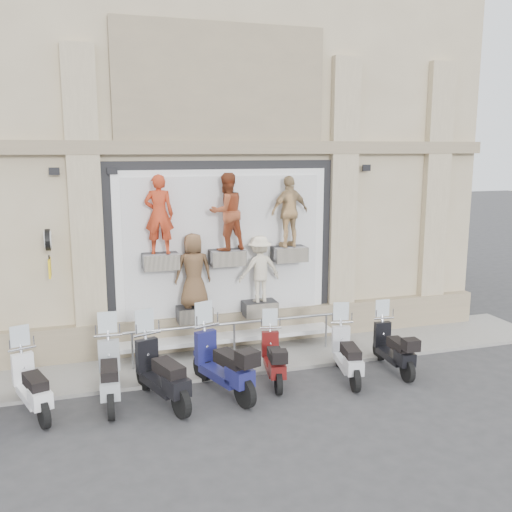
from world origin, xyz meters
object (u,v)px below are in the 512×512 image
at_px(scooter_e, 222,352).
at_px(scooter_b, 31,374).
at_px(scooter_f, 274,349).
at_px(scooter_g, 347,345).
at_px(scooter_c, 109,362).
at_px(clock_sign_bracket, 48,247).
at_px(guard_rail, 234,341).
at_px(scooter_h, 394,339).
at_px(scooter_d, 161,361).

bearing_deg(scooter_e, scooter_b, 158.55).
bearing_deg(scooter_f, scooter_g, -0.77).
distance_m(scooter_c, scooter_f, 3.33).
bearing_deg(scooter_b, scooter_g, -20.86).
xyz_separation_m(clock_sign_bracket, scooter_g, (5.91, -2.19, -2.05)).
height_order(scooter_e, scooter_g, scooter_e).
bearing_deg(clock_sign_bracket, scooter_e, -33.61).
height_order(clock_sign_bracket, scooter_e, clock_sign_bracket).
distance_m(scooter_b, scooter_e, 3.57).
relative_size(clock_sign_bracket, scooter_f, 0.58).
bearing_deg(scooter_f, clock_sign_bracket, 167.39).
height_order(guard_rail, scooter_c, scooter_c).
relative_size(scooter_e, scooter_f, 1.22).
bearing_deg(scooter_h, scooter_b, -177.85).
xyz_separation_m(guard_rail, scooter_g, (2.01, -1.72, 0.29)).
relative_size(scooter_d, scooter_f, 1.20).
bearing_deg(scooter_g, scooter_d, -168.11).
relative_size(scooter_b, scooter_d, 0.90).
distance_m(scooter_b, scooter_g, 6.27).
xyz_separation_m(scooter_d, scooter_g, (3.92, 0.01, -0.10)).
bearing_deg(scooter_g, scooter_h, 16.71).
bearing_deg(guard_rail, scooter_e, -112.76).
relative_size(scooter_f, scooter_g, 0.94).
bearing_deg(scooter_b, scooter_h, -19.72).
xyz_separation_m(scooter_b, scooter_e, (3.56, -0.20, 0.10)).
bearing_deg(scooter_c, scooter_e, -3.74).
xyz_separation_m(guard_rail, scooter_c, (-2.86, -1.42, 0.35)).
relative_size(scooter_f, scooter_h, 0.98).
bearing_deg(scooter_d, scooter_c, 143.50).
distance_m(guard_rail, scooter_g, 2.66).
distance_m(guard_rail, scooter_h, 3.58).
height_order(scooter_d, scooter_f, scooter_d).
xyz_separation_m(scooter_f, scooter_g, (1.54, -0.31, 0.04)).
bearing_deg(scooter_h, guard_rail, 156.34).
bearing_deg(scooter_e, scooter_c, 155.24).
relative_size(clock_sign_bracket, scooter_d, 0.49).
xyz_separation_m(clock_sign_bracket, scooter_e, (3.20, -2.13, -1.93)).
relative_size(guard_rail, clock_sign_bracket, 4.96).
distance_m(scooter_b, scooter_f, 4.73).
xyz_separation_m(scooter_e, scooter_h, (3.87, 0.04, -0.14)).
bearing_deg(scooter_h, scooter_d, -175.46).
relative_size(guard_rail, scooter_f, 2.88).
relative_size(scooter_b, scooter_e, 0.88).
bearing_deg(scooter_g, scooter_c, -171.78).
xyz_separation_m(scooter_c, scooter_h, (6.04, -0.20, -0.08)).
bearing_deg(guard_rail, scooter_h, -27.00).
bearing_deg(scooter_b, clock_sign_bracket, 61.04).
height_order(clock_sign_bracket, scooter_c, clock_sign_bracket).
relative_size(guard_rail, scooter_g, 2.72).
height_order(scooter_f, scooter_h, scooter_h).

